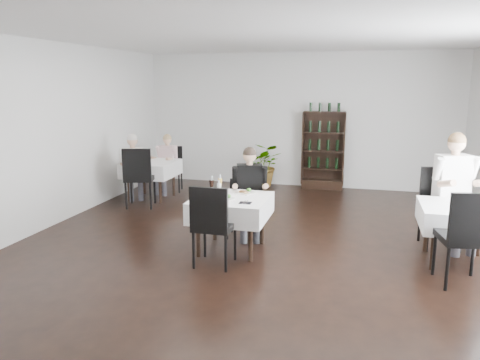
# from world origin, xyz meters

# --- Properties ---
(room_shell) EXTENTS (9.00, 9.00, 9.00)m
(room_shell) POSITION_xyz_m (0.00, 0.00, 1.50)
(room_shell) COLOR black
(room_shell) RESTS_ON ground
(wine_shelf) EXTENTS (0.90, 0.28, 1.75)m
(wine_shelf) POSITION_xyz_m (0.60, 4.31, 0.85)
(wine_shelf) COLOR black
(wine_shelf) RESTS_ON ground
(main_table) EXTENTS (1.03, 1.03, 0.77)m
(main_table) POSITION_xyz_m (-0.30, 0.00, 0.62)
(main_table) COLOR black
(main_table) RESTS_ON ground
(left_table) EXTENTS (0.98, 0.98, 0.77)m
(left_table) POSITION_xyz_m (-2.70, 2.50, 0.62)
(left_table) COLOR black
(left_table) RESTS_ON ground
(right_table) EXTENTS (0.98, 0.98, 0.77)m
(right_table) POSITION_xyz_m (2.70, 0.30, 0.62)
(right_table) COLOR black
(right_table) RESTS_ON ground
(potted_tree) EXTENTS (0.98, 0.87, 1.01)m
(potted_tree) POSITION_xyz_m (-0.71, 4.19, 0.50)
(potted_tree) COLOR #23591E
(potted_tree) RESTS_ON ground
(main_chair_far) EXTENTS (0.43, 0.43, 0.87)m
(main_chair_far) POSITION_xyz_m (-0.33, 0.68, 0.50)
(main_chair_far) COLOR black
(main_chair_far) RESTS_ON ground
(main_chair_near) EXTENTS (0.50, 0.50, 1.08)m
(main_chair_near) POSITION_xyz_m (-0.37, -0.66, 0.62)
(main_chair_near) COLOR black
(main_chair_near) RESTS_ON ground
(left_chair_far) EXTENTS (0.53, 0.54, 0.97)m
(left_chair_far) POSITION_xyz_m (-2.59, 3.30, 0.55)
(left_chair_far) COLOR black
(left_chair_far) RESTS_ON ground
(left_chair_near) EXTENTS (0.65, 0.65, 1.15)m
(left_chair_near) POSITION_xyz_m (-2.61, 1.77, 0.66)
(left_chair_near) COLOR black
(left_chair_near) RESTS_ON ground
(right_chair_far) EXTENTS (0.58, 0.59, 1.13)m
(right_chair_far) POSITION_xyz_m (2.56, 0.99, 0.65)
(right_chair_far) COLOR black
(right_chair_far) RESTS_ON ground
(right_chair_near) EXTENTS (0.61, 0.61, 1.15)m
(right_chair_near) POSITION_xyz_m (2.64, -0.49, 0.66)
(right_chair_near) COLOR black
(right_chair_near) RESTS_ON ground
(diner_main) EXTENTS (0.58, 0.62, 1.39)m
(diner_main) POSITION_xyz_m (-0.18, 0.60, 0.81)
(diner_main) COLOR #404048
(diner_main) RESTS_ON ground
(diner_left_far) EXTENTS (0.51, 0.53, 1.27)m
(diner_left_far) POSITION_xyz_m (-2.59, 3.02, 0.74)
(diner_left_far) COLOR #404048
(diner_left_far) RESTS_ON ground
(diner_left_near) EXTENTS (0.62, 0.65, 1.39)m
(diner_left_near) POSITION_xyz_m (-2.82, 1.98, 0.81)
(diner_left_near) COLOR #404048
(diner_left_near) RESTS_ON ground
(diner_right_far) EXTENTS (0.72, 0.77, 1.66)m
(diner_right_far) POSITION_xyz_m (2.73, 0.88, 0.96)
(diner_right_far) COLOR #404048
(diner_right_far) RESTS_ON ground
(plate_far) EXTENTS (0.30, 0.30, 0.07)m
(plate_far) POSITION_xyz_m (-0.17, 0.29, 0.79)
(plate_far) COLOR white
(plate_far) RESTS_ON main_table
(plate_near) EXTENTS (0.29, 0.29, 0.07)m
(plate_near) POSITION_xyz_m (-0.35, -0.14, 0.79)
(plate_near) COLOR white
(plate_near) RESTS_ON main_table
(pilsner_dark) EXTENTS (0.07, 0.07, 0.30)m
(pilsner_dark) POSITION_xyz_m (-0.57, -0.04, 0.89)
(pilsner_dark) COLOR black
(pilsner_dark) RESTS_ON main_table
(pilsner_lager) EXTENTS (0.07, 0.07, 0.28)m
(pilsner_lager) POSITION_xyz_m (-0.50, 0.14, 0.89)
(pilsner_lager) COLOR gold
(pilsner_lager) RESTS_ON main_table
(coke_bottle) EXTENTS (0.06, 0.06, 0.25)m
(coke_bottle) POSITION_xyz_m (-0.47, -0.02, 0.87)
(coke_bottle) COLOR silver
(coke_bottle) RESTS_ON main_table
(napkin_cutlery) EXTENTS (0.16, 0.18, 0.02)m
(napkin_cutlery) POSITION_xyz_m (-0.03, -0.25, 0.78)
(napkin_cutlery) COLOR black
(napkin_cutlery) RESTS_ON main_table
(pepper_mill) EXTENTS (0.05, 0.05, 0.10)m
(pepper_mill) POSITION_xyz_m (2.88, 0.29, 0.82)
(pepper_mill) COLOR black
(pepper_mill) RESTS_ON right_table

